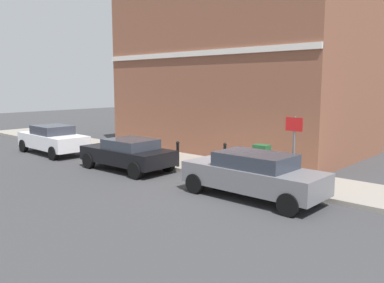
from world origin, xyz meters
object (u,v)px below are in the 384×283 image
object	(u,v)px
car_black	(128,153)
bollard_near_cabinet	(225,155)
car_white	(53,139)
bollard_far_kerb	(178,153)
street_sign	(294,141)
utility_cabinet	(261,162)
car_grey	(253,174)

from	to	relation	value
car_black	bollard_near_cabinet	xyz separation A→B (m)	(2.31, -3.15, 0.01)
car_white	bollard_near_cabinet	size ratio (longest dim) A/B	4.15
car_black	bollard_far_kerb	distance (m)	2.01
street_sign	utility_cabinet	bearing A→B (deg)	68.39
car_white	bollard_near_cabinet	world-z (taller)	car_white
car_grey	bollard_far_kerb	xyz separation A→B (m)	(1.33, 4.52, -0.05)
car_grey	car_black	world-z (taller)	car_grey
utility_cabinet	car_black	bearing A→B (deg)	114.29
car_white	utility_cabinet	bearing A→B (deg)	-166.02
street_sign	bollard_far_kerb	bearing A→B (deg)	92.44
car_grey	utility_cabinet	bearing A→B (deg)	-63.12
car_grey	bollard_far_kerb	distance (m)	4.71
street_sign	car_white	bearing A→B (deg)	98.02
utility_cabinet	bollard_far_kerb	bearing A→B (deg)	103.90
car_grey	bollard_far_kerb	world-z (taller)	car_grey
utility_cabinet	bollard_far_kerb	size ratio (longest dim) A/B	1.11
utility_cabinet	bollard_near_cabinet	world-z (taller)	utility_cabinet
bollard_near_cabinet	bollard_far_kerb	xyz separation A→B (m)	(-0.95, 1.66, 0.00)
car_grey	car_white	size ratio (longest dim) A/B	1.03
bollard_far_kerb	car_white	bearing A→B (deg)	101.81
utility_cabinet	car_grey	bearing A→B (deg)	-153.22
car_black	bollard_far_kerb	bearing A→B (deg)	-138.90
car_grey	bollard_near_cabinet	bearing A→B (deg)	-38.45
car_white	street_sign	world-z (taller)	street_sign
car_grey	street_sign	world-z (taller)	street_sign
bollard_near_cabinet	street_sign	xyz separation A→B (m)	(-0.73, -3.35, 0.96)
bollard_far_kerb	utility_cabinet	bearing A→B (deg)	-76.10
bollard_near_cabinet	bollard_far_kerb	size ratio (longest dim) A/B	1.00
car_white	utility_cabinet	size ratio (longest dim) A/B	3.75
car_grey	car_white	world-z (taller)	car_white
car_black	utility_cabinet	distance (m)	5.38
car_black	utility_cabinet	size ratio (longest dim) A/B	3.53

